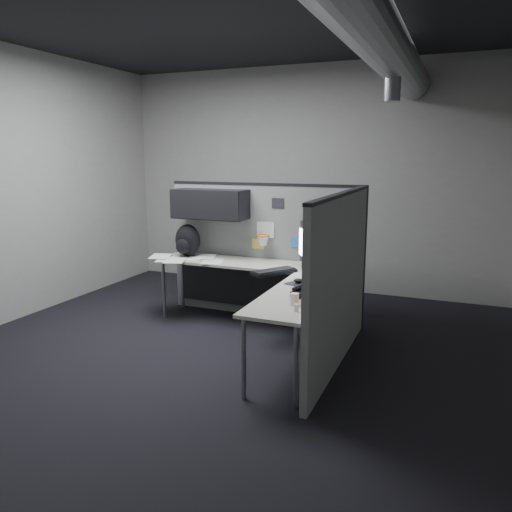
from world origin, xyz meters
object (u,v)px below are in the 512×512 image
at_px(monitor, 326,247).
at_px(backpack, 187,241).
at_px(phone, 304,293).
at_px(desk, 264,280).
at_px(keyboard, 274,271).

distance_m(monitor, backpack, 1.77).
bearing_deg(phone, backpack, 168.63).
relative_size(desk, phone, 10.30).
bearing_deg(phone, monitor, 114.46).
xyz_separation_m(keyboard, backpack, (-1.29, 0.43, 0.17)).
height_order(monitor, backpack, monitor).
bearing_deg(keyboard, backpack, 149.87).
distance_m(keyboard, phone, 0.90).
bearing_deg(keyboard, desk, 130.92).
xyz_separation_m(desk, phone, (0.71, -0.85, 0.15)).
bearing_deg(desk, backpack, 165.03).
xyz_separation_m(desk, monitor, (0.65, 0.17, 0.39)).
xyz_separation_m(monitor, backpack, (-1.77, 0.13, -0.08)).
height_order(monitor, keyboard, monitor).
height_order(phone, backpack, backpack).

